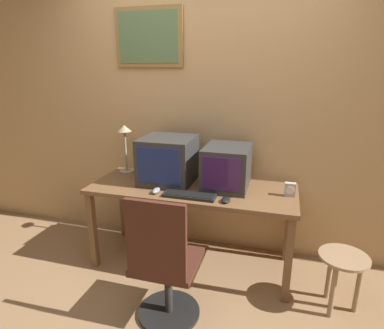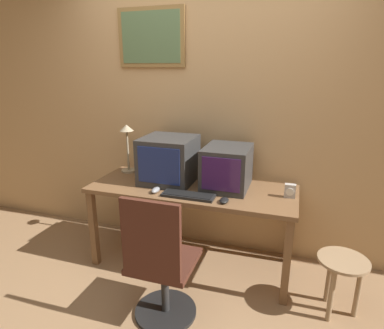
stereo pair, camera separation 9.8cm
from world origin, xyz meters
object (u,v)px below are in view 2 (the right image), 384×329
at_px(monitor_right, 227,167).
at_px(side_stool, 342,272).
at_px(monitor_left, 169,160).
at_px(mouse_near_keyboard, 224,200).
at_px(desk_lamp, 127,140).
at_px(mouse_far_corner, 156,190).
at_px(keyboard_main, 188,195).
at_px(desk_clock, 290,191).
at_px(office_chair, 161,269).

distance_m(monitor_right, side_stool, 1.13).
distance_m(monitor_left, mouse_near_keyboard, 0.67).
distance_m(monitor_right, desk_lamp, 1.00).
height_order(mouse_far_corner, side_stool, mouse_far_corner).
bearing_deg(mouse_far_corner, keyboard_main, -0.59).
bearing_deg(desk_clock, side_stool, -35.78).
bearing_deg(keyboard_main, office_chair, -92.82).
xyz_separation_m(desk_lamp, office_chair, (0.73, -0.93, -0.63)).
xyz_separation_m(monitor_left, mouse_near_keyboard, (0.56, -0.30, -0.18)).
bearing_deg(monitor_left, office_chair, -72.35).
xyz_separation_m(mouse_far_corner, desk_lamp, (-0.47, 0.42, 0.29)).
relative_size(mouse_near_keyboard, desk_clock, 1.01).
relative_size(mouse_far_corner, office_chair, 0.12).
height_order(monitor_right, keyboard_main, monitor_right).
xyz_separation_m(monitor_right, side_stool, (0.91, -0.35, -0.57)).
bearing_deg(mouse_near_keyboard, keyboard_main, 176.34).
bearing_deg(desk_lamp, mouse_near_keyboard, -22.99).
distance_m(monitor_left, office_chair, 0.98).
distance_m(monitor_left, keyboard_main, 0.44).
relative_size(monitor_right, side_stool, 1.03).
distance_m(desk_lamp, office_chair, 1.34).
relative_size(keyboard_main, office_chair, 0.43).
bearing_deg(office_chair, desk_lamp, 128.08).
distance_m(mouse_far_corner, desk_lamp, 0.70).
distance_m(monitor_left, desk_clock, 1.04).
bearing_deg(office_chair, side_stool, 21.36).
distance_m(keyboard_main, mouse_far_corner, 0.28).
height_order(keyboard_main, office_chair, office_chair).
relative_size(monitor_left, monitor_right, 0.98).
distance_m(desk_clock, office_chair, 1.13).
bearing_deg(keyboard_main, mouse_far_corner, 179.41).
bearing_deg(side_stool, mouse_near_keyboard, 177.95).
distance_m(monitor_right, mouse_near_keyboard, 0.36).
relative_size(keyboard_main, mouse_near_keyboard, 3.80).
height_order(monitor_right, mouse_far_corner, monitor_right).
xyz_separation_m(keyboard_main, office_chair, (-0.02, -0.51, -0.34)).
xyz_separation_m(mouse_far_corner, side_stool, (1.42, -0.05, -0.41)).
distance_m(keyboard_main, mouse_near_keyboard, 0.29).
relative_size(monitor_left, desk_lamp, 0.97).
relative_size(desk_clock, side_stool, 0.25).
bearing_deg(office_chair, monitor_right, 72.19).
distance_m(office_chair, side_stool, 1.25).
relative_size(monitor_right, office_chair, 0.47).
xyz_separation_m(keyboard_main, side_stool, (1.14, -0.05, -0.41)).
bearing_deg(desk_clock, desk_lamp, 172.82).
bearing_deg(monitor_left, monitor_right, 2.05).
height_order(keyboard_main, mouse_near_keyboard, mouse_near_keyboard).
distance_m(mouse_near_keyboard, side_stool, 0.95).
relative_size(desk_lamp, office_chair, 0.48).
height_order(mouse_near_keyboard, mouse_far_corner, mouse_far_corner).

